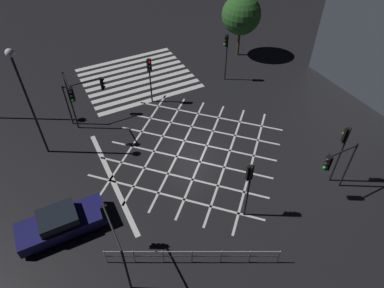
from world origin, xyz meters
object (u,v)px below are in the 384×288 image
(traffic_light_ne_cross, at_px, (113,233))
(traffic_light_se_main, at_px, (88,90))
(street_lamp_east, at_px, (23,87))
(waiting_car, at_px, (62,222))
(traffic_light_nw_cross, at_px, (343,144))
(traffic_light_nw_main, at_px, (337,163))
(traffic_light_sw_main, at_px, (226,48))
(street_tree_near, at_px, (241,15))
(traffic_light_median_north, at_px, (248,181))
(traffic_light_se_cross, at_px, (71,97))
(traffic_light_median_south, at_px, (150,72))

(traffic_light_ne_cross, bearing_deg, traffic_light_se_main, -9.44)
(traffic_light_se_main, xyz_separation_m, street_lamp_east, (3.74, 2.19, 2.69))
(traffic_light_se_main, distance_m, waiting_car, 9.85)
(waiting_car, bearing_deg, street_lamp_east, 87.12)
(traffic_light_nw_cross, bearing_deg, traffic_light_se_main, 41.33)
(traffic_light_nw_main, relative_size, street_lamp_east, 0.47)
(traffic_light_se_main, bearing_deg, traffic_light_sw_main, 0.33)
(street_lamp_east, bearing_deg, traffic_light_nw_cross, 144.93)
(traffic_light_nw_main, relative_size, street_tree_near, 0.62)
(traffic_light_median_north, distance_m, traffic_light_ne_cross, 7.01)
(traffic_light_se_main, height_order, street_lamp_east, street_lamp_east)
(traffic_light_median_north, bearing_deg, street_lamp_east, 40.86)
(traffic_light_sw_main, relative_size, waiting_car, 0.89)
(traffic_light_ne_cross, relative_size, waiting_car, 0.74)
(traffic_light_se_main, relative_size, traffic_light_se_cross, 0.71)
(traffic_light_sw_main, bearing_deg, traffic_light_se_cross, 7.87)
(street_lamp_east, xyz_separation_m, street_tree_near, (-18.43, -5.44, -1.24))
(traffic_light_ne_cross, relative_size, traffic_light_se_cross, 0.75)
(traffic_light_nw_main, height_order, street_lamp_east, street_lamp_east)
(traffic_light_median_north, distance_m, waiting_car, 9.97)
(waiting_car, bearing_deg, traffic_light_sw_main, 30.05)
(traffic_light_se_main, xyz_separation_m, traffic_light_sw_main, (-11.24, -0.07, 0.51))
(traffic_light_nw_cross, distance_m, traffic_light_median_north, 6.07)
(traffic_light_nw_main, bearing_deg, street_lamp_east, -38.63)
(traffic_light_median_south, bearing_deg, traffic_light_ne_cross, -29.15)
(traffic_light_median_north, relative_size, traffic_light_ne_cross, 1.12)
(traffic_light_sw_main, xyz_separation_m, street_lamp_east, (14.98, 2.26, 2.17))
(traffic_light_median_north, distance_m, traffic_light_se_cross, 12.41)
(traffic_light_median_north, distance_m, traffic_light_nw_main, 5.20)
(traffic_light_nw_cross, relative_size, traffic_light_se_main, 1.26)
(traffic_light_sw_main, distance_m, traffic_light_nw_main, 13.38)
(traffic_light_nw_cross, bearing_deg, traffic_light_median_north, 87.36)
(traffic_light_nw_cross, height_order, traffic_light_median_north, traffic_light_nw_cross)
(traffic_light_ne_cross, bearing_deg, traffic_light_nw_main, -96.22)
(street_lamp_east, bearing_deg, traffic_light_median_south, -166.29)
(traffic_light_median_south, relative_size, traffic_light_se_cross, 0.82)
(street_tree_near, bearing_deg, traffic_light_median_north, 58.13)
(traffic_light_median_south, relative_size, waiting_car, 0.81)
(traffic_light_nw_cross, relative_size, waiting_car, 0.89)
(traffic_light_se_main, bearing_deg, traffic_light_ne_cross, -99.44)
(traffic_light_nw_cross, xyz_separation_m, traffic_light_ne_cross, (13.06, -0.65, -0.39))
(traffic_light_sw_main, distance_m, traffic_light_se_cross, 12.73)
(traffic_light_nw_cross, height_order, street_lamp_east, street_lamp_east)
(waiting_car, bearing_deg, street_tree_near, 32.70)
(traffic_light_median_south, height_order, waiting_car, traffic_light_median_south)
(traffic_light_median_north, height_order, traffic_light_nw_main, traffic_light_median_north)
(traffic_light_ne_cross, bearing_deg, traffic_light_se_cross, -3.48)
(traffic_light_median_north, xyz_separation_m, traffic_light_nw_main, (-5.11, 0.95, -0.21))
(traffic_light_ne_cross, bearing_deg, traffic_light_median_north, -92.99)
(traffic_light_se_main, distance_m, street_lamp_east, 5.10)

